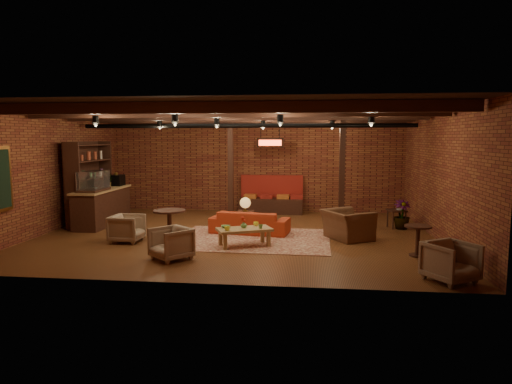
# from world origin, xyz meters

# --- Properties ---
(floor) EXTENTS (10.00, 10.00, 0.00)m
(floor) POSITION_xyz_m (0.00, 0.00, 0.00)
(floor) COLOR #3E220F
(floor) RESTS_ON ground
(ceiling) EXTENTS (10.00, 8.00, 0.02)m
(ceiling) POSITION_xyz_m (0.00, 0.00, 3.20)
(ceiling) COLOR black
(ceiling) RESTS_ON wall_back
(wall_back) EXTENTS (10.00, 0.02, 3.20)m
(wall_back) POSITION_xyz_m (0.00, 4.00, 1.60)
(wall_back) COLOR maroon
(wall_back) RESTS_ON ground
(wall_front) EXTENTS (10.00, 0.02, 3.20)m
(wall_front) POSITION_xyz_m (0.00, -4.00, 1.60)
(wall_front) COLOR maroon
(wall_front) RESTS_ON ground
(wall_left) EXTENTS (0.02, 8.00, 3.20)m
(wall_left) POSITION_xyz_m (-5.00, 0.00, 1.60)
(wall_left) COLOR maroon
(wall_left) RESTS_ON ground
(wall_right) EXTENTS (0.02, 8.00, 3.20)m
(wall_right) POSITION_xyz_m (5.00, 0.00, 1.60)
(wall_right) COLOR maroon
(wall_right) RESTS_ON ground
(ceiling_beams) EXTENTS (9.80, 6.40, 0.22)m
(ceiling_beams) POSITION_xyz_m (0.00, 0.00, 3.08)
(ceiling_beams) COLOR black
(ceiling_beams) RESTS_ON ceiling
(ceiling_pipe) EXTENTS (9.60, 0.12, 0.12)m
(ceiling_pipe) POSITION_xyz_m (0.00, 1.60, 2.85)
(ceiling_pipe) COLOR black
(ceiling_pipe) RESTS_ON ceiling
(post_left) EXTENTS (0.16, 0.16, 3.20)m
(post_left) POSITION_xyz_m (-0.60, 2.60, 1.60)
(post_left) COLOR black
(post_left) RESTS_ON ground
(post_right) EXTENTS (0.16, 0.16, 3.20)m
(post_right) POSITION_xyz_m (2.80, 2.00, 1.60)
(post_right) COLOR black
(post_right) RESTS_ON ground
(service_counter) EXTENTS (0.80, 2.50, 1.60)m
(service_counter) POSITION_xyz_m (-4.10, 1.00, 0.80)
(service_counter) COLOR black
(service_counter) RESTS_ON ground
(plant_counter) EXTENTS (0.35, 0.39, 0.30)m
(plant_counter) POSITION_xyz_m (-4.00, 1.20, 1.22)
(plant_counter) COLOR #337F33
(plant_counter) RESTS_ON service_counter
(shelving_hutch) EXTENTS (0.52, 2.00, 2.40)m
(shelving_hutch) POSITION_xyz_m (-4.50, 1.10, 1.20)
(shelving_hutch) COLOR black
(shelving_hutch) RESTS_ON ground
(banquette) EXTENTS (2.10, 0.70, 1.00)m
(banquette) POSITION_xyz_m (0.60, 3.55, 0.50)
(banquette) COLOR maroon
(banquette) RESTS_ON ground
(service_sign) EXTENTS (0.86, 0.06, 0.30)m
(service_sign) POSITION_xyz_m (0.60, 3.10, 2.35)
(service_sign) COLOR #FF4219
(service_sign) RESTS_ON ceiling
(ceiling_spotlights) EXTENTS (6.40, 4.40, 0.28)m
(ceiling_spotlights) POSITION_xyz_m (0.00, 0.00, 2.86)
(ceiling_spotlights) COLOR black
(ceiling_spotlights) RESTS_ON ceiling
(rug) EXTENTS (3.82, 2.96, 0.01)m
(rug) POSITION_xyz_m (0.48, -0.45, 0.01)
(rug) COLOR maroon
(rug) RESTS_ON floor
(sofa) EXTENTS (2.15, 1.10, 0.60)m
(sofa) POSITION_xyz_m (0.31, 0.25, 0.30)
(sofa) COLOR #A62F17
(sofa) RESTS_ON floor
(coffee_table) EXTENTS (1.38, 1.07, 0.68)m
(coffee_table) POSITION_xyz_m (0.35, -1.21, 0.38)
(coffee_table) COLOR #987947
(coffee_table) RESTS_ON floor
(side_table_lamp) EXTENTS (0.44, 0.44, 0.92)m
(side_table_lamp) POSITION_xyz_m (0.15, 0.53, 0.70)
(side_table_lamp) COLOR black
(side_table_lamp) RESTS_ON floor
(round_table_left) EXTENTS (0.77, 0.77, 0.80)m
(round_table_left) POSITION_xyz_m (-1.45, -1.10, 0.54)
(round_table_left) COLOR black
(round_table_left) RESTS_ON floor
(armchair_a) EXTENTS (0.68, 0.73, 0.73)m
(armchair_a) POSITION_xyz_m (-2.52, -1.09, 0.37)
(armchair_a) COLOR #B8A78F
(armchair_a) RESTS_ON floor
(armchair_b) EXTENTS (0.98, 0.97, 0.74)m
(armchair_b) POSITION_xyz_m (-0.98, -2.52, 0.37)
(armchair_b) COLOR #B8A78F
(armchair_b) RESTS_ON floor
(armchair_right) EXTENTS (1.20, 1.33, 0.97)m
(armchair_right) POSITION_xyz_m (2.80, -0.18, 0.49)
(armchair_right) COLOR brown
(armchair_right) RESTS_ON floor
(side_table_book) EXTENTS (0.55, 0.55, 0.53)m
(side_table_book) POSITION_xyz_m (4.29, 1.45, 0.47)
(side_table_book) COLOR black
(side_table_book) RESTS_ON floor
(round_table_right) EXTENTS (0.57, 0.57, 0.66)m
(round_table_right) POSITION_xyz_m (4.15, -1.67, 0.44)
(round_table_right) COLOR black
(round_table_right) RESTS_ON floor
(armchair_far) EXTENTS (1.01, 1.00, 0.77)m
(armchair_far) POSITION_xyz_m (4.32, -3.39, 0.39)
(armchair_far) COLOR #B8A78F
(armchair_far) RESTS_ON floor
(plant_tall) EXTENTS (1.65, 1.65, 2.42)m
(plant_tall) POSITION_xyz_m (4.40, 1.28, 1.21)
(plant_tall) COLOR #4C7F4C
(plant_tall) RESTS_ON floor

